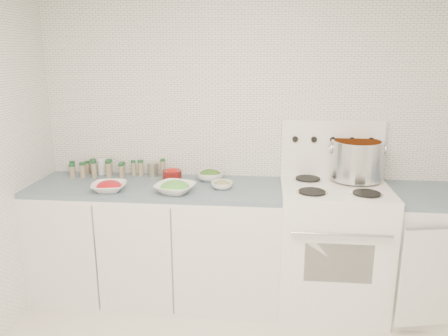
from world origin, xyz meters
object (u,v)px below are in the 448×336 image
bowl_tomato (109,186)px  bowl_snowpea (175,188)px  stove (331,243)px  stock_pot (356,158)px

bowl_tomato → bowl_snowpea: size_ratio=0.79×
bowl_tomato → bowl_snowpea: bowl_snowpea is taller
stove → bowl_tomato: stove is taller
stove → stock_pot: size_ratio=3.45×
stove → bowl_snowpea: bearing=-171.8°
stove → stock_pot: bearing=44.5°
bowl_tomato → stove: bearing=6.1°
stock_pot → bowl_tomato: stock_pot is taller
stove → bowl_tomato: 1.67m
stove → bowl_snowpea: size_ratio=4.05×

